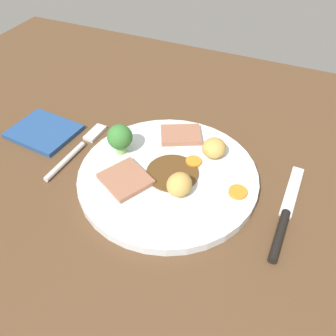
# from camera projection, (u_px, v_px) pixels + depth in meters

# --- Properties ---
(dining_table) EXTENTS (1.20, 0.84, 0.04)m
(dining_table) POSITION_uv_depth(u_px,v_px,m) (166.00, 174.00, 0.58)
(dining_table) COLOR brown
(dining_table) RESTS_ON ground
(dinner_plate) EXTENTS (0.27, 0.27, 0.01)m
(dinner_plate) POSITION_uv_depth(u_px,v_px,m) (168.00, 176.00, 0.54)
(dinner_plate) COLOR white
(dinner_plate) RESTS_ON dining_table
(gravy_pool) EXTENTS (0.08, 0.08, 0.00)m
(gravy_pool) POSITION_uv_depth(u_px,v_px,m) (172.00, 173.00, 0.53)
(gravy_pool) COLOR #563819
(gravy_pool) RESTS_ON dinner_plate
(meat_slice_main) EXTENTS (0.08, 0.07, 0.01)m
(meat_slice_main) POSITION_uv_depth(u_px,v_px,m) (180.00, 135.00, 0.59)
(meat_slice_main) COLOR #9E664C
(meat_slice_main) RESTS_ON dinner_plate
(meat_slice_under) EXTENTS (0.09, 0.08, 0.01)m
(meat_slice_under) POSITION_uv_depth(u_px,v_px,m) (126.00, 179.00, 0.52)
(meat_slice_under) COLOR #9E664C
(meat_slice_under) RESTS_ON dinner_plate
(roast_potato_left) EXTENTS (0.05, 0.05, 0.03)m
(roast_potato_left) POSITION_uv_depth(u_px,v_px,m) (214.00, 148.00, 0.55)
(roast_potato_left) COLOR tan
(roast_potato_left) RESTS_ON dinner_plate
(roast_potato_right) EXTENTS (0.04, 0.05, 0.03)m
(roast_potato_right) POSITION_uv_depth(u_px,v_px,m) (179.00, 185.00, 0.49)
(roast_potato_right) COLOR tan
(roast_potato_right) RESTS_ON dinner_plate
(carrot_coin_front) EXTENTS (0.02, 0.02, 0.01)m
(carrot_coin_front) POSITION_uv_depth(u_px,v_px,m) (193.00, 162.00, 0.55)
(carrot_coin_front) COLOR orange
(carrot_coin_front) RESTS_ON dinner_plate
(carrot_coin_back) EXTENTS (0.03, 0.03, 0.01)m
(carrot_coin_back) POSITION_uv_depth(u_px,v_px,m) (238.00, 192.00, 0.50)
(carrot_coin_back) COLOR orange
(carrot_coin_back) RESTS_ON dinner_plate
(broccoli_floret) EXTENTS (0.04, 0.04, 0.05)m
(broccoli_floret) POSITION_uv_depth(u_px,v_px,m) (120.00, 138.00, 0.55)
(broccoli_floret) COLOR #8CB766
(broccoli_floret) RESTS_ON dinner_plate
(fork) EXTENTS (0.02, 0.15, 0.01)m
(fork) POSITION_uv_depth(u_px,v_px,m) (78.00, 149.00, 0.59)
(fork) COLOR silver
(fork) RESTS_ON dining_table
(knife) EXTENTS (0.02, 0.19, 0.01)m
(knife) POSITION_uv_depth(u_px,v_px,m) (285.00, 218.00, 0.48)
(knife) COLOR black
(knife) RESTS_ON dining_table
(folded_napkin) EXTENTS (0.12, 0.10, 0.01)m
(folded_napkin) POSITION_uv_depth(u_px,v_px,m) (44.00, 131.00, 0.62)
(folded_napkin) COLOR navy
(folded_napkin) RESTS_ON dining_table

